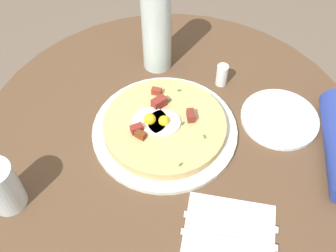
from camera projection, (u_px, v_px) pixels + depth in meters
name	position (u px, v px, depth m)	size (l,w,h in m)	color
ground_plane	(170.00, 251.00, 1.47)	(6.00, 6.00, 0.00)	#6B5B4C
dining_table	(171.00, 171.00, 1.04)	(0.88, 0.88, 0.72)	brown
pizza_plate	(165.00, 130.00, 0.90)	(0.33, 0.33, 0.01)	silver
breakfast_pizza	(164.00, 125.00, 0.89)	(0.27, 0.27, 0.05)	tan
bread_plate	(280.00, 118.00, 0.93)	(0.18, 0.18, 0.01)	white
napkin	(229.00, 232.00, 0.76)	(0.17, 0.14, 0.00)	white
fork	(229.00, 240.00, 0.74)	(0.18, 0.01, 0.01)	silver
knife	(230.00, 222.00, 0.76)	(0.18, 0.01, 0.01)	silver
water_glass	(2.00, 187.00, 0.75)	(0.07, 0.07, 0.11)	silver
water_bottle	(157.00, 28.00, 0.96)	(0.07, 0.07, 0.23)	silver
salt_shaker	(222.00, 75.00, 0.98)	(0.03, 0.03, 0.06)	white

